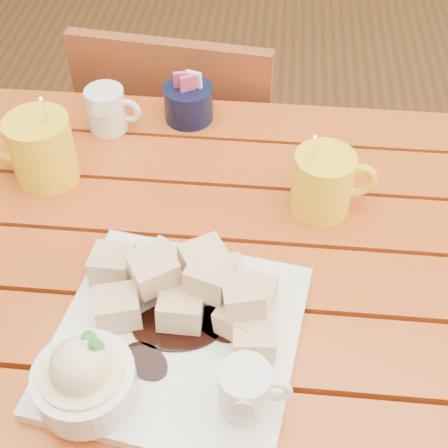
# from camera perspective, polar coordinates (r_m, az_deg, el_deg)

# --- Properties ---
(table) EXTENTS (1.20, 0.79, 0.75)m
(table) POSITION_cam_1_polar(r_m,az_deg,el_deg) (0.94, -0.65, -8.43)
(table) COLOR #944013
(table) RESTS_ON ground
(dessert_plate) EXTENTS (0.33, 0.33, 0.12)m
(dessert_plate) POSITION_cam_1_polar(r_m,az_deg,el_deg) (0.75, -5.57, -10.10)
(dessert_plate) COLOR white
(dessert_plate) RESTS_ON table
(coffee_mug_left) EXTENTS (0.14, 0.10, 0.16)m
(coffee_mug_left) POSITION_cam_1_polar(r_m,az_deg,el_deg) (0.99, -16.47, 6.64)
(coffee_mug_left) COLOR yellow
(coffee_mug_left) RESTS_ON table
(coffee_mug_right) EXTENTS (0.13, 0.09, 0.15)m
(coffee_mug_right) POSITION_cam_1_polar(r_m,az_deg,el_deg) (0.91, 9.16, 3.80)
(coffee_mug_right) COLOR yellow
(coffee_mug_right) RESTS_ON table
(cream_pitcher) EXTENTS (0.09, 0.08, 0.08)m
(cream_pitcher) POSITION_cam_1_polar(r_m,az_deg,el_deg) (1.08, -10.62, 10.31)
(cream_pitcher) COLOR white
(cream_pitcher) RESTS_ON table
(sugar_caddy) EXTENTS (0.08, 0.08, 0.09)m
(sugar_caddy) POSITION_cam_1_polar(r_m,az_deg,el_deg) (1.09, -3.26, 11.08)
(sugar_caddy) COLOR black
(sugar_caddy) RESTS_ON table
(chair_far) EXTENTS (0.43, 0.43, 0.83)m
(chair_far) POSITION_cam_1_polar(r_m,az_deg,el_deg) (1.46, -3.23, 5.82)
(chair_far) COLOR brown
(chair_far) RESTS_ON ground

